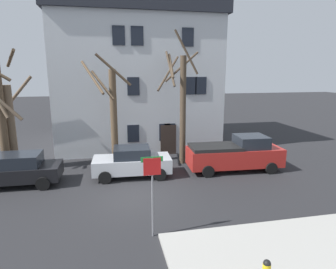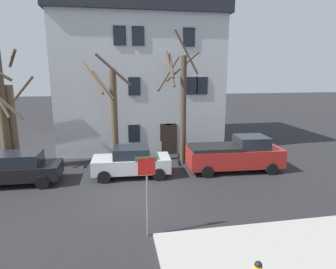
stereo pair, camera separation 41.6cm
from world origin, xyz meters
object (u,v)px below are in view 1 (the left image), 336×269
at_px(car_silver_sedan, 132,162).
at_px(pickup_truck_red, 235,154).
at_px(tree_bare_mid, 10,123).
at_px(car_black_wagon, 14,169).
at_px(tree_bare_near, 0,107).
at_px(tree_bare_far, 112,113).
at_px(building_main, 136,74).
at_px(street_sign_pole, 152,182).
at_px(bicycle_leaning, 10,167).
at_px(tree_bare_end, 181,103).

height_order(car_silver_sedan, pickup_truck_red, pickup_truck_red).
xyz_separation_m(tree_bare_mid, car_black_wagon, (0.77, -2.71, -1.97)).
bearing_deg(tree_bare_near, tree_bare_far, 0.56).
bearing_deg(tree_bare_mid, building_main, 36.24).
relative_size(car_black_wagon, street_sign_pole, 1.54).
distance_m(pickup_truck_red, bicycle_leaning, 13.20).
distance_m(car_silver_sedan, street_sign_pole, 6.34).
height_order(tree_bare_end, car_black_wagon, tree_bare_end).
bearing_deg(car_silver_sedan, pickup_truck_red, -1.59).
distance_m(tree_bare_far, tree_bare_end, 4.27).
bearing_deg(car_silver_sedan, bicycle_leaning, 163.58).
distance_m(tree_bare_near, tree_bare_mid, 1.11).
bearing_deg(car_black_wagon, tree_bare_far, 24.06).
height_order(pickup_truck_red, bicycle_leaning, pickup_truck_red).
bearing_deg(tree_bare_far, car_silver_sedan, -66.71).
distance_m(tree_bare_mid, pickup_truck_red, 13.33).
distance_m(tree_bare_near, car_silver_sedan, 7.95).
bearing_deg(tree_bare_end, tree_bare_mid, 175.64).
height_order(tree_bare_near, car_black_wagon, tree_bare_near).
height_order(tree_bare_mid, bicycle_leaning, tree_bare_mid).
relative_size(tree_bare_near, tree_bare_far, 1.06).
bearing_deg(tree_bare_far, street_sign_pole, -82.26).
distance_m(tree_bare_near, bicycle_leaning, 3.45).
bearing_deg(tree_bare_near, pickup_truck_red, -9.90).
relative_size(tree_bare_near, car_silver_sedan, 1.65).
bearing_deg(car_black_wagon, pickup_truck_red, -0.33).
distance_m(building_main, tree_bare_far, 6.97).
xyz_separation_m(tree_bare_near, bicycle_leaning, (0.15, -0.09, -3.44)).
distance_m(building_main, pickup_truck_red, 10.94).
bearing_deg(car_black_wagon, tree_bare_mid, 105.91).
distance_m(car_silver_sedan, pickup_truck_red, 6.08).
xyz_separation_m(building_main, street_sign_pole, (-0.92, -14.66, -3.51)).
relative_size(tree_bare_near, bicycle_leaning, 4.20).
distance_m(building_main, tree_bare_near, 10.49).
bearing_deg(tree_bare_far, car_black_wagon, -155.94).
distance_m(tree_bare_mid, car_black_wagon, 3.44).
xyz_separation_m(tree_bare_near, tree_bare_far, (6.12, 0.06, -0.51)).
xyz_separation_m(tree_bare_far, bicycle_leaning, (-5.97, -0.15, -2.93)).
bearing_deg(bicycle_leaning, tree_bare_far, 1.41).
xyz_separation_m(pickup_truck_red, street_sign_pole, (-5.88, -6.05, 1.06)).
relative_size(pickup_truck_red, street_sign_pole, 1.90).
height_order(car_black_wagon, pickup_truck_red, pickup_truck_red).
distance_m(car_black_wagon, car_silver_sedan, 6.05).
xyz_separation_m(tree_bare_near, tree_bare_end, (10.34, -0.28, 0.08)).
bearing_deg(building_main, street_sign_pole, -93.59).
relative_size(tree_bare_end, street_sign_pole, 2.74).
distance_m(building_main, tree_bare_end, 7.14).
relative_size(building_main, tree_bare_far, 1.82).
bearing_deg(street_sign_pole, bicycle_leaning, 130.74).
distance_m(tree_bare_end, street_sign_pole, 8.82).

